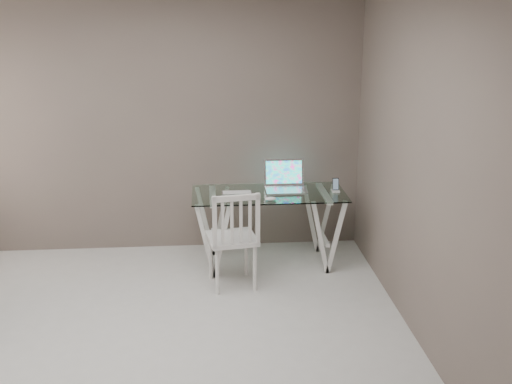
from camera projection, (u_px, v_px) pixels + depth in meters
room at (140, 131)px, 4.33m from camera, size 4.50×4.52×2.71m
desk at (269, 228)px, 6.39m from camera, size 1.50×0.70×0.75m
chair at (234, 235)px, 5.80m from camera, size 0.49×0.49×0.94m
laptop at (285, 183)px, 6.39m from camera, size 0.40×0.35×0.28m
keyboard at (237, 193)px, 6.28m from camera, size 0.30×0.13×0.01m
mouse at (271, 199)px, 6.04m from camera, size 0.11×0.06×0.03m
phone_dock at (336, 188)px, 6.31m from camera, size 0.07×0.07×0.14m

